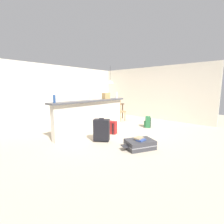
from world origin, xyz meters
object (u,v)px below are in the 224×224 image
Objects in this scene: backpack_green at (148,122)px; suitcase_flat_charcoal at (140,144)px; dining_chair_near_partition at (119,109)px; suitcase_upright_black at (102,130)px; pendant_lamp at (110,82)px; bottle_clear at (117,95)px; backpack_red at (112,128)px; dining_table at (111,106)px; book_stack at (140,139)px; grocery_bag at (106,96)px; bottle_white at (90,96)px; bottle_blue at (54,99)px.

suitcase_flat_charcoal is at bearing -155.85° from backpack_green.
dining_chair_near_partition is 1.39× the size of suitcase_upright_black.
pendant_lamp is 4.12m from suitcase_flat_charcoal.
dining_chair_near_partition is 2.21× the size of backpack_green.
bottle_clear is 1.49m from backpack_red.
dining_chair_near_partition is 1.05× the size of suitcase_flat_charcoal.
pendant_lamp is at bearing -153.17° from dining_table.
dining_table is 4.60× the size of book_stack.
dining_table is (1.46, 1.08, -0.57)m from grocery_bag.
book_stack is at bearing -126.65° from pendant_lamp.
bottle_clear is 1.54m from dining_table.
grocery_bag is at bearing -143.64° from dining_table.
backpack_green is at bearing -95.37° from pendant_lamp.
backpack_green is at bearing -30.29° from bottle_white.
dining_table is 3.90m from suitcase_flat_charcoal.
dining_chair_near_partition reaches higher than suitcase_flat_charcoal.
grocery_bag is at bearing 60.42° from backpack_red.
suitcase_flat_charcoal is (1.13, -2.02, -1.10)m from bottle_blue.
dining_table is 1.24× the size of suitcase_flat_charcoal.
bottle_white is at bearing -166.29° from dining_chair_near_partition.
pendant_lamp reaches higher than bottle_clear.
dining_table is 2.62× the size of backpack_green.
book_stack is (0.23, -1.12, -0.08)m from suitcase_upright_black.
dining_table reaches higher than backpack_red.
backpack_red is (-0.36, -0.63, -1.01)m from grocery_bag.
bottle_blue is 3.57m from pendant_lamp.
bottle_white reaches higher than suitcase_flat_charcoal.
suitcase_upright_black reaches higher than book_stack.
bottle_blue is 0.51× the size of backpack_green.
bottle_white is 1.27m from backpack_red.
suitcase_flat_charcoal is 3.71× the size of book_stack.
dining_table is 0.54m from dining_chair_near_partition.
bottle_clear is at bearing -129.03° from dining_table.
grocery_bag is at bearing -0.53° from bottle_blue.
suitcase_flat_charcoal is at bearing -110.75° from backpack_red.
grocery_bag is 0.39× the size of suitcase_upright_black.
dining_table is at bearing 36.36° from grocery_bag.
backpack_green is 2.26m from book_stack.
suitcase_upright_black is at bearing 102.36° from suitcase_flat_charcoal.
bottle_white is at bearing 66.98° from suitcase_upright_black.
dining_chair_near_partition is (-0.03, -0.52, -0.13)m from dining_table.
bottle_white reaches higher than backpack_red.
backpack_green is (1.17, -1.08, -1.01)m from grocery_bag.
dining_table is 2.53m from backpack_red.
dining_chair_near_partition reaches higher than dining_table.
pendant_lamp reaches higher than bottle_white.
suitcase_flat_charcoal is (-0.88, -2.00, -1.10)m from grocery_bag.
suitcase_upright_black is (-1.12, -0.89, -0.88)m from grocery_bag.
dining_table is at bearing 50.97° from bottle_clear.
dining_table is 1.31× the size of pendant_lamp.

